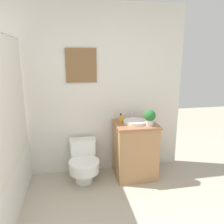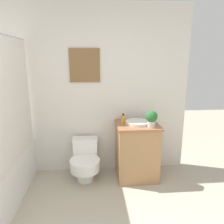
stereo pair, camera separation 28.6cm
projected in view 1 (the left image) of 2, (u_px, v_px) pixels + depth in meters
wall_back at (72, 92)px, 3.17m from camera, size 3.39×0.07×2.50m
toilet at (84, 162)px, 3.13m from camera, size 0.43×0.56×0.58m
vanity at (135, 150)px, 3.24m from camera, size 0.60×0.55×0.82m
sink at (135, 122)px, 3.15m from camera, size 0.35×0.38×0.13m
soap_bottle at (121, 119)px, 3.17m from camera, size 0.06×0.06×0.14m
potted_plant at (150, 117)px, 3.00m from camera, size 0.16×0.16×0.23m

